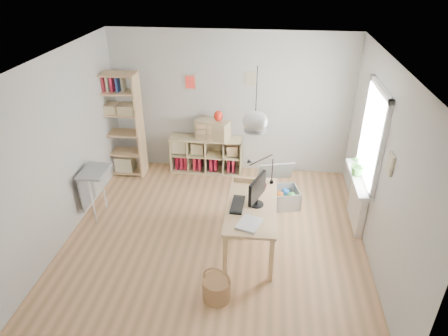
# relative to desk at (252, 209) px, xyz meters

# --- Properties ---
(ground) EXTENTS (4.50, 4.50, 0.00)m
(ground) POSITION_rel_desk_xyz_m (-0.55, 0.15, -0.66)
(ground) COLOR tan
(ground) RESTS_ON ground
(room_shell) EXTENTS (4.50, 4.50, 4.50)m
(room_shell) POSITION_rel_desk_xyz_m (-0.00, 0.00, 1.34)
(room_shell) COLOR silver
(room_shell) RESTS_ON ground
(window_unit) EXTENTS (0.07, 1.16, 1.46)m
(window_unit) POSITION_rel_desk_xyz_m (1.68, 0.75, 0.89)
(window_unit) COLOR white
(window_unit) RESTS_ON ground
(radiator) EXTENTS (0.10, 0.80, 0.80)m
(radiator) POSITION_rel_desk_xyz_m (1.64, 0.75, -0.26)
(radiator) COLOR white
(radiator) RESTS_ON ground
(windowsill) EXTENTS (0.22, 1.20, 0.06)m
(windowsill) POSITION_rel_desk_xyz_m (1.59, 0.75, 0.17)
(windowsill) COLOR white
(windowsill) RESTS_ON radiator
(desk) EXTENTS (0.70, 1.50, 0.75)m
(desk) POSITION_rel_desk_xyz_m (0.00, 0.00, 0.00)
(desk) COLOR #DDB27F
(desk) RESTS_ON ground
(cube_shelf) EXTENTS (1.40, 0.38, 0.72)m
(cube_shelf) POSITION_rel_desk_xyz_m (-1.02, 2.23, -0.36)
(cube_shelf) COLOR tan
(cube_shelf) RESTS_ON ground
(tall_bookshelf) EXTENTS (0.80, 0.38, 2.00)m
(tall_bookshelf) POSITION_rel_desk_xyz_m (-2.59, 1.95, 0.43)
(tall_bookshelf) COLOR #DDB27F
(tall_bookshelf) RESTS_ON ground
(side_table) EXTENTS (0.40, 0.55, 0.85)m
(side_table) POSITION_rel_desk_xyz_m (-2.59, 0.50, 0.01)
(side_table) COLOR #9B9B9E
(side_table) RESTS_ON ground
(chair) EXTENTS (0.44, 0.44, 0.84)m
(chair) POSITION_rel_desk_xyz_m (-0.12, 0.43, -0.18)
(chair) COLOR #9B9B9E
(chair) RESTS_ON ground
(wicker_basket) EXTENTS (0.36, 0.36, 0.50)m
(wicker_basket) POSITION_rel_desk_xyz_m (-0.37, -1.08, -0.49)
(wicker_basket) COLOR #A27749
(wicker_basket) RESTS_ON ground
(storage_chest) EXTENTS (0.78, 0.84, 0.66)m
(storage_chest) POSITION_rel_desk_xyz_m (0.43, 1.18, -0.44)
(storage_chest) COLOR beige
(storage_chest) RESTS_ON ground
(monitor) EXTENTS (0.22, 0.48, 0.44)m
(monitor) POSITION_rel_desk_xyz_m (0.07, -0.02, 0.34)
(monitor) COLOR black
(monitor) RESTS_ON desk
(keyboard) EXTENTS (0.19, 0.47, 0.02)m
(keyboard) POSITION_rel_desk_xyz_m (-0.20, -0.06, 0.10)
(keyboard) COLOR black
(keyboard) RESTS_ON desk
(task_lamp) EXTENTS (0.42, 0.15, 0.44)m
(task_lamp) POSITION_rel_desk_xyz_m (0.06, 0.54, 0.39)
(task_lamp) COLOR black
(task_lamp) RESTS_ON desk
(yarn_ball) EXTENTS (0.14, 0.14, 0.14)m
(yarn_ball) POSITION_rel_desk_xyz_m (0.12, 0.40, 0.17)
(yarn_ball) COLOR #4B0A17
(yarn_ball) RESTS_ON desk
(paper_tray) EXTENTS (0.37, 0.41, 0.03)m
(paper_tray) POSITION_rel_desk_xyz_m (-0.01, -0.50, 0.11)
(paper_tray) COLOR white
(paper_tray) RESTS_ON desk
(drawer_chest) EXTENTS (0.69, 0.48, 0.36)m
(drawer_chest) POSITION_rel_desk_xyz_m (-0.87, 2.19, 0.24)
(drawer_chest) COLOR tan
(drawer_chest) RESTS_ON cube_shelf
(red_vase) EXTENTS (0.17, 0.17, 0.20)m
(red_vase) POSITION_rel_desk_xyz_m (-0.76, 2.19, 0.52)
(red_vase) COLOR #AB1C0E
(red_vase) RESTS_ON drawer_chest
(potted_plant) EXTENTS (0.37, 0.34, 0.34)m
(potted_plant) POSITION_rel_desk_xyz_m (1.57, 0.82, 0.37)
(potted_plant) COLOR #356C28
(potted_plant) RESTS_ON windowsill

